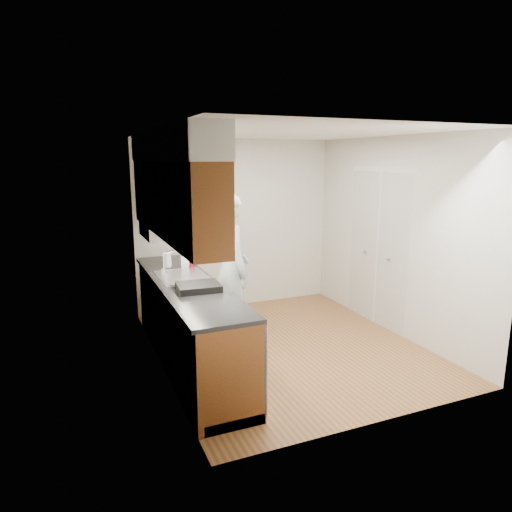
{
  "coord_description": "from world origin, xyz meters",
  "views": [
    {
      "loc": [
        -2.34,
        -4.6,
        2.22
      ],
      "look_at": [
        -0.3,
        0.25,
        1.09
      ],
      "focal_mm": 32.0,
      "sensor_mm": 36.0,
      "label": 1
    }
  ],
  "objects_px": {
    "soap_bottle_a": "(168,258)",
    "soap_bottle_b": "(185,258)",
    "person": "(231,260)",
    "soda_can": "(192,263)",
    "dish_rack": "(198,287)",
    "steel_can": "(191,261)"
  },
  "relations": [
    {
      "from": "soap_bottle_b",
      "to": "soda_can",
      "type": "xyz_separation_m",
      "value": [
        0.08,
        -0.04,
        -0.05
      ]
    },
    {
      "from": "person",
      "to": "dish_rack",
      "type": "bearing_deg",
      "value": 136.87
    },
    {
      "from": "dish_rack",
      "to": "person",
      "type": "bearing_deg",
      "value": 53.0
    },
    {
      "from": "soap_bottle_b",
      "to": "soda_can",
      "type": "bearing_deg",
      "value": -28.74
    },
    {
      "from": "person",
      "to": "soap_bottle_a",
      "type": "xyz_separation_m",
      "value": [
        -0.65,
        0.4,
        0.01
      ]
    },
    {
      "from": "soap_bottle_a",
      "to": "steel_can",
      "type": "bearing_deg",
      "value": 4.58
    },
    {
      "from": "soap_bottle_b",
      "to": "steel_can",
      "type": "distance_m",
      "value": 0.13
    },
    {
      "from": "soda_can",
      "to": "soap_bottle_a",
      "type": "bearing_deg",
      "value": 161.27
    },
    {
      "from": "soap_bottle_b",
      "to": "dish_rack",
      "type": "height_order",
      "value": "soap_bottle_b"
    },
    {
      "from": "person",
      "to": "soap_bottle_b",
      "type": "height_order",
      "value": "person"
    },
    {
      "from": "person",
      "to": "steel_can",
      "type": "bearing_deg",
      "value": 38.52
    },
    {
      "from": "soap_bottle_a",
      "to": "soda_can",
      "type": "bearing_deg",
      "value": -18.73
    },
    {
      "from": "soap_bottle_a",
      "to": "steel_can",
      "type": "relative_size",
      "value": 2.18
    },
    {
      "from": "person",
      "to": "steel_can",
      "type": "height_order",
      "value": "person"
    },
    {
      "from": "dish_rack",
      "to": "soap_bottle_b",
      "type": "bearing_deg",
      "value": 87.4
    },
    {
      "from": "soap_bottle_a",
      "to": "soap_bottle_b",
      "type": "distance_m",
      "value": 0.2
    },
    {
      "from": "person",
      "to": "dish_rack",
      "type": "distance_m",
      "value": 0.89
    },
    {
      "from": "soap_bottle_a",
      "to": "steel_can",
      "type": "xyz_separation_m",
      "value": [
        0.29,
        0.02,
        -0.07
      ]
    },
    {
      "from": "person",
      "to": "dish_rack",
      "type": "height_order",
      "value": "person"
    },
    {
      "from": "person",
      "to": "soap_bottle_a",
      "type": "height_order",
      "value": "person"
    },
    {
      "from": "person",
      "to": "soda_can",
      "type": "relative_size",
      "value": 19.21
    },
    {
      "from": "person",
      "to": "soda_can",
      "type": "distance_m",
      "value": 0.5
    }
  ]
}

